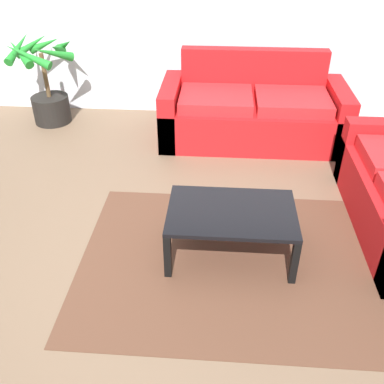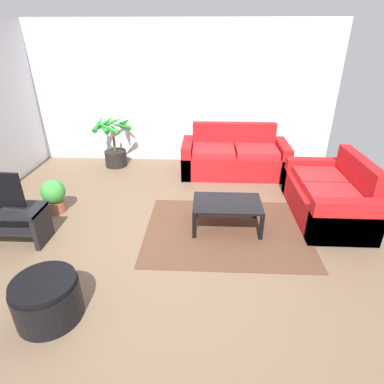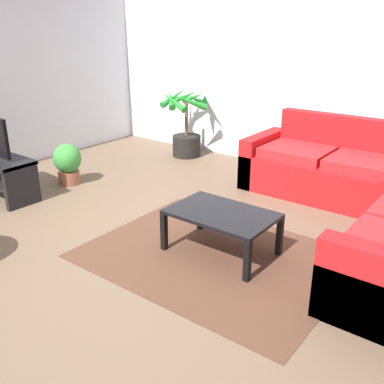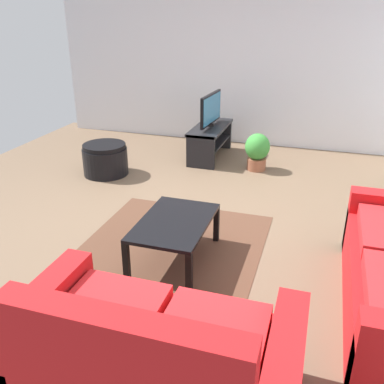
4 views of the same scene
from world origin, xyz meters
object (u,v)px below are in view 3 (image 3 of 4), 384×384
object	(u,v)px
potted_palm	(186,128)
potted_plant_small	(68,162)
couch_main	(331,171)
coffee_table	(222,217)

from	to	relation	value
potted_palm	potted_plant_small	bearing A→B (deg)	-102.21
couch_main	potted_palm	xyz separation A→B (m)	(-2.37, 0.26, 0.14)
coffee_table	potted_palm	world-z (taller)	potted_palm
couch_main	potted_plant_small	distance (m)	3.23
coffee_table	potted_plant_small	world-z (taller)	potted_plant_small
coffee_table	potted_palm	size ratio (longest dim) A/B	0.90
coffee_table	potted_plant_small	size ratio (longest dim) A/B	1.75
couch_main	potted_palm	bearing A→B (deg)	173.72
couch_main	potted_plant_small	size ratio (longest dim) A/B	3.75
potted_palm	potted_plant_small	xyz separation A→B (m)	(-0.41, -1.90, -0.15)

